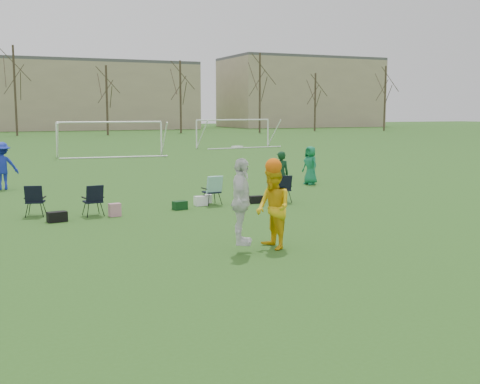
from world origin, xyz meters
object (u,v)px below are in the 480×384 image
center_contest (259,204)px  goal_right (233,125)px  fielder_blue (2,166)px  goal_mid (110,129)px  fielder_green_far (310,165)px

center_contest → goal_right: bearing=68.0°
fielder_blue → goal_mid: size_ratio=0.26×
fielder_green_far → goal_right: bearing=153.0°
goal_mid → center_contest: bearing=-91.2°
fielder_blue → fielder_green_far: 12.90m
fielder_green_far → goal_right: size_ratio=0.23×
goal_mid → goal_right: (12.00, 6.00, 0.00)m
fielder_green_far → goal_right: 27.10m
goal_mid → goal_right: 13.42m
fielder_green_far → center_contest: size_ratio=0.69×
center_contest → fielder_blue: bearing=109.6°
center_contest → goal_mid: goal_mid is taller
fielder_green_far → goal_mid: size_ratio=0.23×
center_contest → goal_right: 39.45m
goal_right → center_contest: bearing=-120.0°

